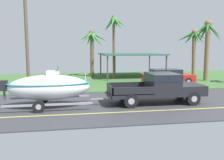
{
  "coord_description": "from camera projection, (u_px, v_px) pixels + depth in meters",
  "views": [
    {
      "loc": [
        -6.46,
        -14.16,
        3.41
      ],
      "look_at": [
        -3.91,
        0.94,
        1.34
      ],
      "focal_mm": 39.64,
      "sensor_mm": 36.0,
      "label": 1
    }
  ],
  "objects": [
    {
      "name": "parked_sedan_near",
      "position": [
        168.0,
        77.0,
        22.62
      ],
      "size": [
        4.57,
        1.86,
        1.38
      ],
      "color": "#B21E19",
      "rests_on": "ground"
    },
    {
      "name": "boat_on_trailer",
      "position": [
        49.0,
        87.0,
        13.86
      ],
      "size": [
        5.82,
        2.38,
        2.4
      ],
      "color": "gray",
      "rests_on": "ground"
    },
    {
      "name": "palm_tree_far_left",
      "position": [
        92.0,
        41.0,
        27.25
      ],
      "size": [
        3.45,
        2.8,
        5.25
      ],
      "color": "brown",
      "rests_on": "ground"
    },
    {
      "name": "palm_tree_near_left",
      "position": [
        207.0,
        37.0,
        24.1
      ],
      "size": [
        3.11,
        2.86,
        5.97
      ],
      "color": "brown",
      "rests_on": "ground"
    },
    {
      "name": "palm_tree_near_right",
      "position": [
        114.0,
        30.0,
        25.73
      ],
      "size": [
        2.46,
        2.99,
        6.67
      ],
      "color": "brown",
      "rests_on": "ground"
    },
    {
      "name": "utility_pole",
      "position": [
        27.0,
        37.0,
        17.75
      ],
      "size": [
        0.24,
        1.8,
        7.94
      ],
      "color": "brown",
      "rests_on": "ground"
    },
    {
      "name": "carport_awning",
      "position": [
        131.0,
        55.0,
        27.4
      ],
      "size": [
        6.62,
        6.0,
        2.66
      ],
      "color": "#4C4238",
      "rests_on": "ground"
    },
    {
      "name": "pickup_truck_towing",
      "position": [
        162.0,
        86.0,
        14.98
      ],
      "size": [
        5.94,
        2.11,
        1.83
      ],
      "color": "black",
      "rests_on": "ground"
    },
    {
      "name": "ground",
      "position": [
        139.0,
        83.0,
        23.55
      ],
      "size": [
        36.0,
        22.0,
        0.11
      ],
      "color": "#38383D"
    },
    {
      "name": "palm_tree_mid",
      "position": [
        193.0,
        42.0,
        28.07
      ],
      "size": [
        3.47,
        3.38,
        5.37
      ],
      "color": "brown",
      "rests_on": "ground"
    }
  ]
}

